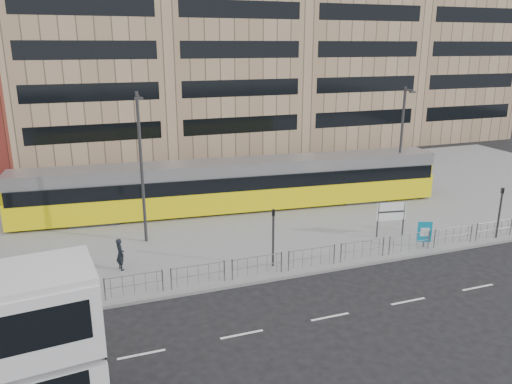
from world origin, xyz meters
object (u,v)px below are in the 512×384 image
object	(u,v)px
lamp_post_east	(402,139)
pedestrian	(120,254)
station_sign	(391,213)
traffic_light_west	(273,230)
tram	(235,185)
lamp_post_west	(141,163)
traffic_light_east	(500,206)
ad_panel	(424,232)

from	to	relation	value
lamp_post_east	pedestrian	bearing A→B (deg)	-164.38
station_sign	traffic_light_west	bearing A→B (deg)	-159.98
tram	lamp_post_west	xyz separation A→B (m)	(-6.74, -3.99, 2.98)
traffic_light_west	traffic_light_east	size ratio (longest dim) A/B	1.00
traffic_light_east	ad_panel	bearing A→B (deg)	-165.73
ad_panel	lamp_post_east	xyz separation A→B (m)	(4.25, 8.61, 3.60)
traffic_light_west	traffic_light_east	distance (m)	14.08
lamp_post_east	traffic_light_west	bearing A→B (deg)	-148.77
traffic_light_west	lamp_post_east	distance (m)	15.73
ad_panel	lamp_post_west	bearing A→B (deg)	178.63
pedestrian	traffic_light_west	world-z (taller)	traffic_light_west
station_sign	traffic_light_east	world-z (taller)	traffic_light_east
pedestrian	traffic_light_west	distance (m)	7.91
traffic_light_east	lamp_post_west	world-z (taller)	lamp_post_west
traffic_light_west	lamp_post_east	xyz separation A→B (m)	(13.27, 8.05, 2.51)
ad_panel	traffic_light_east	distance (m)	5.15
ad_panel	lamp_post_east	distance (m)	10.25
traffic_light_west	traffic_light_east	bearing A→B (deg)	20.43
station_sign	traffic_light_east	distance (m)	6.35
lamp_post_west	lamp_post_east	world-z (taller)	lamp_post_west
tram	ad_panel	distance (m)	13.02
ad_panel	traffic_light_west	distance (m)	9.11
tram	ad_panel	size ratio (longest dim) A/B	19.46
traffic_light_west	lamp_post_west	distance (m)	8.52
pedestrian	lamp_post_west	size ratio (longest dim) A/B	0.19
pedestrian	ad_panel	bearing A→B (deg)	-115.50
station_sign	pedestrian	world-z (taller)	station_sign
station_sign	pedestrian	size ratio (longest dim) A/B	1.25
station_sign	traffic_light_west	size ratio (longest dim) A/B	0.68
pedestrian	station_sign	bearing A→B (deg)	-108.47
pedestrian	traffic_light_west	xyz separation A→B (m)	(7.50, -2.24, 1.13)
station_sign	ad_panel	bearing A→B (deg)	-58.75
station_sign	pedestrian	xyz separation A→B (m)	(-15.69, 0.71, -0.62)
ad_panel	lamp_post_west	world-z (taller)	lamp_post_west
tram	pedestrian	size ratio (longest dim) A/B	17.49
station_sign	traffic_light_west	distance (m)	8.34
tram	traffic_light_east	world-z (taller)	tram
traffic_light_west	traffic_light_east	xyz separation A→B (m)	(14.05, -0.85, 0.00)
traffic_light_west	pedestrian	bearing A→B (deg)	-172.73
lamp_post_west	tram	bearing A→B (deg)	30.64
pedestrian	traffic_light_east	bearing A→B (deg)	-114.05
ad_panel	traffic_light_east	size ratio (longest dim) A/B	0.49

